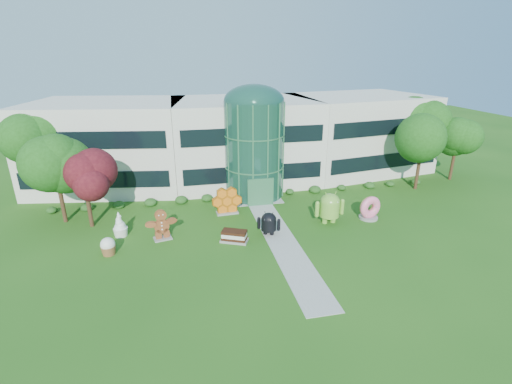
{
  "coord_description": "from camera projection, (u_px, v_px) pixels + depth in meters",
  "views": [
    {
      "loc": [
        -7.67,
        -24.23,
        14.3
      ],
      "look_at": [
        -1.1,
        6.0,
        2.6
      ],
      "focal_mm": 26.0,
      "sensor_mm": 36.0,
      "label": 1
    }
  ],
  "objects": [
    {
      "name": "gingerbread",
      "position": [
        161.0,
        224.0,
        29.83
      ],
      "size": [
        2.99,
        1.68,
        2.61
      ],
      "primitive_type": null,
      "rotation": [
        0.0,
        0.0,
        0.22
      ],
      "color": "brown",
      "rests_on": "ground"
    },
    {
      "name": "walkway",
      "position": [
        279.0,
        237.0,
        30.55
      ],
      "size": [
        2.4,
        20.0,
        0.04
      ],
      "primitive_type": "cube",
      "color": "#9E9E93",
      "rests_on": "ground"
    },
    {
      "name": "trees_backdrop",
      "position": [
        252.0,
        154.0,
        39.13
      ],
      "size": [
        52.0,
        8.0,
        8.4
      ],
      "primitive_type": null,
      "color": "#1B4A12",
      "rests_on": "ground"
    },
    {
      "name": "ground",
      "position": [
        286.0,
        249.0,
        28.73
      ],
      "size": [
        140.0,
        140.0,
        0.0
      ],
      "primitive_type": "plane",
      "color": "#215114",
      "rests_on": "ground"
    },
    {
      "name": "android_black",
      "position": [
        269.0,
        222.0,
        30.59
      ],
      "size": [
        2.4,
        2.06,
        2.29
      ],
      "primitive_type": null,
      "rotation": [
        0.0,
        0.0,
        -0.42
      ],
      "color": "black",
      "rests_on": "ground"
    },
    {
      "name": "donut",
      "position": [
        369.0,
        207.0,
        33.61
      ],
      "size": [
        2.28,
        1.38,
        2.22
      ],
      "primitive_type": null,
      "rotation": [
        0.0,
        0.0,
        0.18
      ],
      "color": "#FD608F",
      "rests_on": "ground"
    },
    {
      "name": "ice_cream_sandwich",
      "position": [
        234.0,
        236.0,
        29.71
      ],
      "size": [
        2.41,
        1.87,
        0.96
      ],
      "primitive_type": null,
      "rotation": [
        0.0,
        0.0,
        -0.42
      ],
      "color": "black",
      "rests_on": "ground"
    },
    {
      "name": "cupcake",
      "position": [
        108.0,
        246.0,
        27.73
      ],
      "size": [
        1.39,
        1.39,
        1.39
      ],
      "primitive_type": null,
      "rotation": [
        0.0,
        0.0,
        -0.23
      ],
      "color": "white",
      "rests_on": "ground"
    },
    {
      "name": "froyo",
      "position": [
        120.0,
        224.0,
        30.42
      ],
      "size": [
        1.61,
        1.61,
        2.14
      ],
      "primitive_type": null,
      "rotation": [
        0.0,
        0.0,
        -0.36
      ],
      "color": "white",
      "rests_on": "ground"
    },
    {
      "name": "android_green",
      "position": [
        330.0,
        206.0,
        32.65
      ],
      "size": [
        2.84,
        1.9,
        3.21
      ],
      "primitive_type": null,
      "rotation": [
        0.0,
        0.0,
        0.0
      ],
      "color": "#74B038",
      "rests_on": "ground"
    },
    {
      "name": "atrium",
      "position": [
        254.0,
        150.0,
        37.96
      ],
      "size": [
        6.0,
        6.0,
        9.8
      ],
      "primitive_type": "cylinder",
      "color": "#194738",
      "rests_on": "ground"
    },
    {
      "name": "tree_red",
      "position": [
        87.0,
        194.0,
        31.45
      ],
      "size": [
        4.0,
        4.0,
        6.0
      ],
      "primitive_type": null,
      "color": "#3F0C14",
      "rests_on": "ground"
    },
    {
      "name": "building",
      "position": [
        243.0,
        140.0,
        43.54
      ],
      "size": [
        46.0,
        15.0,
        9.3
      ],
      "primitive_type": null,
      "color": "beige",
      "rests_on": "ground"
    },
    {
      "name": "honeycomb",
      "position": [
        227.0,
        202.0,
        34.67
      ],
      "size": [
        3.04,
        1.25,
        2.34
      ],
      "primitive_type": null,
      "rotation": [
        0.0,
        0.0,
        0.06
      ],
      "color": "orange",
      "rests_on": "ground"
    }
  ]
}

